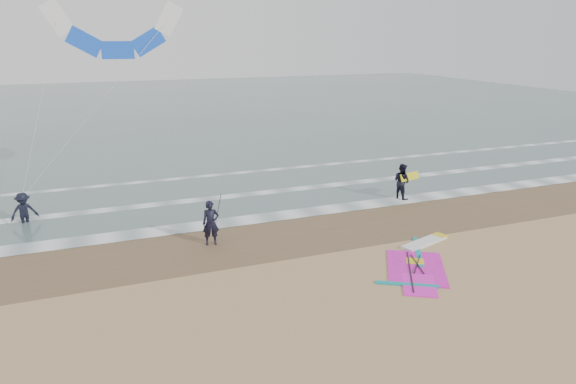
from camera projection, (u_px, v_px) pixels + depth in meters
name	position (u px, v px, depth m)	size (l,w,h in m)	color
ground	(380.00, 292.00, 17.00)	(120.00, 120.00, 0.00)	tan
sea_water	(167.00, 108.00, 59.85)	(120.00, 80.00, 0.02)	#47605E
wet_sand_band	(309.00, 231.00, 22.35)	(120.00, 5.00, 0.01)	brown
foam_waterline	(275.00, 201.00, 26.31)	(120.00, 9.15, 0.02)	white
windsurf_rig	(420.00, 260.00, 19.32)	(4.97, 4.71, 0.12)	white
person_standing	(211.00, 223.00, 20.62)	(0.67, 0.44, 1.85)	black
person_walking	(402.00, 181.00, 26.47)	(0.91, 0.71, 1.87)	black
person_wading	(23.00, 205.00, 22.95)	(1.16, 0.67, 1.80)	black
held_pole	(218.00, 212.00, 20.59)	(0.17, 0.86, 1.82)	black
carried_kiteboard	(410.00, 176.00, 26.45)	(1.30, 0.51, 0.39)	yellow
surf_kite	(116.00, 35.00, 25.01)	(8.19, 2.93, 8.63)	white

